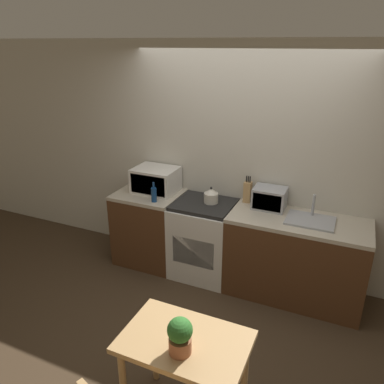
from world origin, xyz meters
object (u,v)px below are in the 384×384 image
(stove_range, at_px, (204,239))
(dining_table, at_px, (185,353))
(toaster_oven, at_px, (269,198))
(bottle, at_px, (154,194))
(kettle, at_px, (211,196))
(microwave, at_px, (156,180))

(stove_range, distance_m, dining_table, 1.88)
(toaster_oven, bearing_deg, bottle, -163.96)
(toaster_oven, bearing_deg, kettle, -169.57)
(microwave, bearing_deg, stove_range, -7.80)
(microwave, relative_size, toaster_oven, 1.47)
(stove_range, xyz_separation_m, bottle, (-0.52, -0.19, 0.54))
(kettle, distance_m, bottle, 0.63)
(stove_range, xyz_separation_m, toaster_oven, (0.69, 0.16, 0.57))
(stove_range, relative_size, kettle, 4.81)
(microwave, distance_m, bottle, 0.32)
(stove_range, bearing_deg, toaster_oven, 12.82)
(dining_table, bearing_deg, microwave, 123.70)
(bottle, height_order, toaster_oven, bottle)
(microwave, relative_size, bottle, 2.19)
(stove_range, distance_m, toaster_oven, 0.90)
(kettle, bearing_deg, bottle, -158.37)
(kettle, relative_size, dining_table, 0.22)
(microwave, xyz_separation_m, toaster_oven, (1.34, 0.07, -0.03))
(kettle, relative_size, toaster_oven, 0.55)
(microwave, bearing_deg, bottle, -64.97)
(kettle, bearing_deg, microwave, 176.20)
(stove_range, relative_size, microwave, 1.80)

